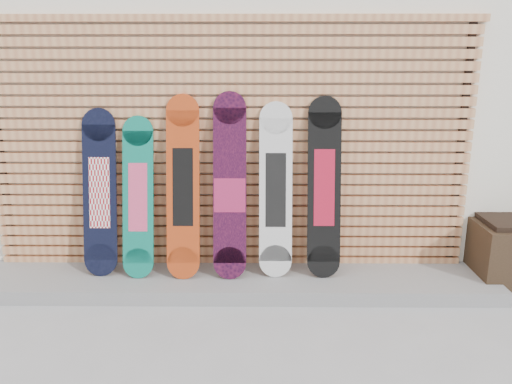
% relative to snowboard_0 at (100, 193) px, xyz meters
% --- Properties ---
extents(ground, '(80.00, 80.00, 0.00)m').
position_rel_snowboard_0_xyz_m(ground, '(1.25, -0.79, -0.83)').
color(ground, '#97979A').
rests_on(ground, ground).
extents(building, '(12.00, 5.00, 3.60)m').
position_rel_snowboard_0_xyz_m(building, '(1.75, 2.71, 0.97)').
color(building, white).
rests_on(building, ground).
extents(concrete_step, '(4.60, 0.70, 0.12)m').
position_rel_snowboard_0_xyz_m(concrete_step, '(1.10, -0.11, -0.77)').
color(concrete_step, gray).
rests_on(concrete_step, ground).
extents(slat_wall, '(4.26, 0.08, 2.29)m').
position_rel_snowboard_0_xyz_m(slat_wall, '(1.10, 0.18, 0.38)').
color(slat_wall, '#C57F52').
rests_on(slat_wall, ground).
extents(snowboard_0, '(0.29, 0.31, 1.42)m').
position_rel_snowboard_0_xyz_m(snowboard_0, '(0.00, 0.00, 0.00)').
color(snowboard_0, black).
rests_on(snowboard_0, concrete_step).
extents(snowboard_1, '(0.26, 0.35, 1.36)m').
position_rel_snowboard_0_xyz_m(snowboard_1, '(0.33, -0.02, -0.03)').
color(snowboard_1, '#0B705C').
rests_on(snowboard_1, concrete_step).
extents(snowboard_2, '(0.28, 0.36, 1.54)m').
position_rel_snowboard_0_xyz_m(snowboard_2, '(0.72, -0.03, 0.06)').
color(snowboard_2, '#AD3912').
rests_on(snowboard_2, concrete_step).
extents(snowboard_3, '(0.28, 0.36, 1.56)m').
position_rel_snowboard_0_xyz_m(snowboard_3, '(1.12, -0.03, 0.06)').
color(snowboard_3, black).
rests_on(snowboard_3, concrete_step).
extents(snowboard_4, '(0.28, 0.31, 1.48)m').
position_rel_snowboard_0_xyz_m(snowboard_4, '(1.51, -0.00, 0.03)').
color(snowboard_4, silver).
rests_on(snowboard_4, concrete_step).
extents(snowboard_5, '(0.28, 0.33, 1.53)m').
position_rel_snowboard_0_xyz_m(snowboard_5, '(1.92, -0.01, 0.05)').
color(snowboard_5, black).
rests_on(snowboard_5, concrete_step).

